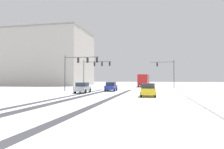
# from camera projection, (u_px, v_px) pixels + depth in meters

# --- Properties ---
(wheel_track_left_lane) EXTENTS (1.05, 37.99, 0.01)m
(wheel_track_left_lane) POSITION_uv_depth(u_px,v_px,m) (74.00, 98.00, 22.84)
(wheel_track_left_lane) COLOR #424247
(wheel_track_left_lane) RESTS_ON ground
(wheel_track_right_lane) EXTENTS (0.73, 37.99, 0.01)m
(wheel_track_right_lane) POSITION_uv_depth(u_px,v_px,m) (109.00, 99.00, 21.99)
(wheel_track_right_lane) COLOR #424247
(wheel_track_right_lane) RESTS_ON ground
(wheel_track_center) EXTENTS (0.78, 37.99, 0.01)m
(wheel_track_center) POSITION_uv_depth(u_px,v_px,m) (60.00, 98.00, 23.19)
(wheel_track_center) COLOR #424247
(wheel_track_center) RESTS_ON ground
(sidewalk_kerb_right) EXTENTS (4.00, 37.99, 0.12)m
(sidewalk_kerb_right) POSITION_uv_depth(u_px,v_px,m) (219.00, 103.00, 18.12)
(sidewalk_kerb_right) COLOR white
(sidewalk_kerb_right) RESTS_ON ground
(traffic_signal_near_left) EXTENTS (6.45, 0.59, 6.50)m
(traffic_signal_near_left) POSITION_uv_depth(u_px,v_px,m) (78.00, 64.00, 37.03)
(traffic_signal_near_left) COLOR #47474C
(traffic_signal_near_left) RESTS_ON ground
(traffic_signal_far_right) EXTENTS (5.45, 0.51, 6.50)m
(traffic_signal_far_right) POSITION_uv_depth(u_px,v_px,m) (167.00, 69.00, 47.09)
(traffic_signal_far_right) COLOR #47474C
(traffic_signal_far_right) RESTS_ON ground
(traffic_signal_far_left) EXTENTS (6.65, 0.57, 6.50)m
(traffic_signal_far_left) POSITION_uv_depth(u_px,v_px,m) (95.00, 67.00, 46.56)
(traffic_signal_far_left) COLOR #47474C
(traffic_signal_far_left) RESTS_ON ground
(car_blue_lead) EXTENTS (1.97, 4.17, 1.62)m
(car_blue_lead) POSITION_uv_depth(u_px,v_px,m) (111.00, 86.00, 36.48)
(car_blue_lead) COLOR #233899
(car_blue_lead) RESTS_ON ground
(car_silver_second) EXTENTS (1.98, 4.18, 1.62)m
(car_silver_second) POSITION_uv_depth(u_px,v_px,m) (83.00, 88.00, 31.49)
(car_silver_second) COLOR #B7BABF
(car_silver_second) RESTS_ON ground
(car_yellow_cab_third) EXTENTS (1.98, 4.17, 1.62)m
(car_yellow_cab_third) POSITION_uv_depth(u_px,v_px,m) (148.00, 90.00, 25.15)
(car_yellow_cab_third) COLOR yellow
(car_yellow_cab_third) RESTS_ON ground
(bus_oncoming) EXTENTS (2.87, 11.06, 3.38)m
(bus_oncoming) POSITION_uv_depth(u_px,v_px,m) (144.00, 80.00, 57.87)
(bus_oncoming) COLOR #B21E1E
(bus_oncoming) RESTS_ON ground
(office_building_far_left_block) EXTENTS (26.59, 20.37, 18.86)m
(office_building_far_left_block) POSITION_uv_depth(u_px,v_px,m) (50.00, 58.00, 71.90)
(office_building_far_left_block) COLOR #B2ADA3
(office_building_far_left_block) RESTS_ON ground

